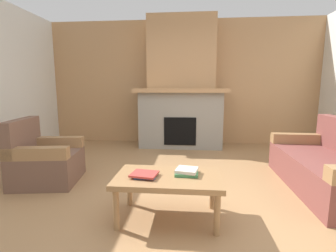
{
  "coord_description": "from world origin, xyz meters",
  "views": [
    {
      "loc": [
        0.21,
        -2.65,
        1.26
      ],
      "look_at": [
        -0.13,
        1.06,
        0.67
      ],
      "focal_mm": 26.52,
      "sensor_mm": 36.0,
      "label": 1
    }
  ],
  "objects_px": {
    "armchair": "(44,161)",
    "coffee_table": "(168,181)",
    "couch": "(332,168)",
    "fireplace": "(181,92)"
  },
  "relations": [
    {
      "from": "armchair",
      "to": "coffee_table",
      "type": "height_order",
      "value": "armchair"
    },
    {
      "from": "couch",
      "to": "armchair",
      "type": "bearing_deg",
      "value": -178.85
    },
    {
      "from": "armchair",
      "to": "coffee_table",
      "type": "relative_size",
      "value": 0.86
    },
    {
      "from": "fireplace",
      "to": "coffee_table",
      "type": "bearing_deg",
      "value": -89.85
    },
    {
      "from": "coffee_table",
      "to": "armchair",
      "type": "bearing_deg",
      "value": 155.76
    },
    {
      "from": "armchair",
      "to": "coffee_table",
      "type": "xyz_separation_m",
      "value": [
        1.73,
        -0.78,
        0.08
      ]
    },
    {
      "from": "couch",
      "to": "armchair",
      "type": "xyz_separation_m",
      "value": [
        -3.66,
        -0.07,
        0.01
      ]
    },
    {
      "from": "couch",
      "to": "coffee_table",
      "type": "distance_m",
      "value": 2.11
    },
    {
      "from": "fireplace",
      "to": "armchair",
      "type": "distance_m",
      "value": 2.98
    },
    {
      "from": "couch",
      "to": "armchair",
      "type": "distance_m",
      "value": 3.66
    }
  ]
}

